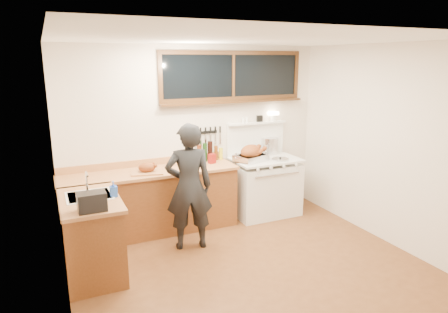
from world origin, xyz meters
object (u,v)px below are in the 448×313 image
vintage_stove (264,185)px  man (189,187)px  cutting_board (147,169)px  roast_turkey (251,154)px

vintage_stove → man: (-1.47, -0.63, 0.35)m
man → cutting_board: man is taller
cutting_board → roast_turkey: (1.58, -0.01, 0.05)m
cutting_board → man: bearing=-56.2°
vintage_stove → roast_turkey: bearing=-167.5°
vintage_stove → man: man is taller
vintage_stove → cutting_board: (-1.86, -0.05, 0.49)m
vintage_stove → cutting_board: size_ratio=3.32×
vintage_stove → roast_turkey: 0.61m
man → roast_turkey: size_ratio=3.06×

